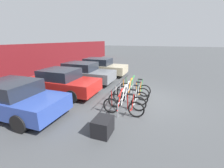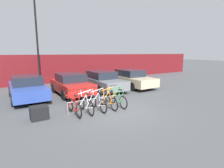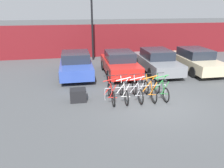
% 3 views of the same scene
% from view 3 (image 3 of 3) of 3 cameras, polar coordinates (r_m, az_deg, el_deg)
% --- Properties ---
extents(ground_plane, '(120.00, 120.00, 0.00)m').
position_cam_3_polar(ground_plane, '(9.71, 11.40, -4.82)').
color(ground_plane, '#424447').
extents(hoarding_wall, '(36.00, 0.16, 2.57)m').
position_cam_3_polar(hoarding_wall, '(18.19, 0.66, 11.33)').
color(hoarding_wall, maroon).
rests_on(hoarding_wall, ground).
extents(bike_rack, '(2.87, 0.04, 0.57)m').
position_cam_3_polar(bike_rack, '(9.88, 6.26, -1.09)').
color(bike_rack, gray).
rests_on(bike_rack, ground).
extents(bicycle_red, '(0.68, 1.71, 1.05)m').
position_cam_3_polar(bicycle_red, '(9.53, -0.22, -2.40)').
color(bicycle_red, black).
rests_on(bicycle_red, ground).
extents(bicycle_white, '(0.68, 1.71, 1.05)m').
position_cam_3_polar(bicycle_white, '(9.64, 3.08, -2.17)').
color(bicycle_white, black).
rests_on(bicycle_white, ground).
extents(bicycle_silver, '(0.68, 1.71, 1.05)m').
position_cam_3_polar(bicycle_silver, '(9.79, 6.66, -1.91)').
color(bicycle_silver, black).
rests_on(bicycle_silver, ground).
extents(bicycle_orange, '(0.68, 1.71, 1.05)m').
position_cam_3_polar(bicycle_orange, '(9.97, 9.89, -1.67)').
color(bicycle_orange, black).
rests_on(bicycle_orange, ground).
extents(bicycle_green, '(0.68, 1.71, 1.05)m').
position_cam_3_polar(bicycle_green, '(10.17, 12.76, -1.45)').
color(bicycle_green, black).
rests_on(bicycle_green, ground).
extents(car_blue, '(1.91, 4.13, 1.40)m').
position_cam_3_polar(car_blue, '(13.19, -9.39, 5.12)').
color(car_blue, '#2D479E').
rests_on(car_blue, ground).
extents(car_red, '(1.91, 4.00, 1.40)m').
position_cam_3_polar(car_red, '(13.22, 2.05, 5.41)').
color(car_red, red).
rests_on(car_red, ground).
extents(car_grey, '(1.91, 4.45, 1.40)m').
position_cam_3_polar(car_grey, '(14.08, 11.64, 5.92)').
color(car_grey, slate).
rests_on(car_grey, ground).
extents(car_beige, '(1.91, 4.56, 1.40)m').
position_cam_3_polar(car_beige, '(15.05, 20.92, 5.90)').
color(car_beige, '#C1B28E').
rests_on(car_beige, ground).
extents(lamp_post, '(0.24, 0.44, 7.45)m').
position_cam_3_polar(lamp_post, '(16.73, -5.36, 20.12)').
color(lamp_post, black).
rests_on(lamp_post, ground).
extents(cargo_crate, '(0.70, 0.56, 0.55)m').
position_cam_3_polar(cargo_crate, '(9.70, -8.84, -2.90)').
color(cargo_crate, black).
rests_on(cargo_crate, ground).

